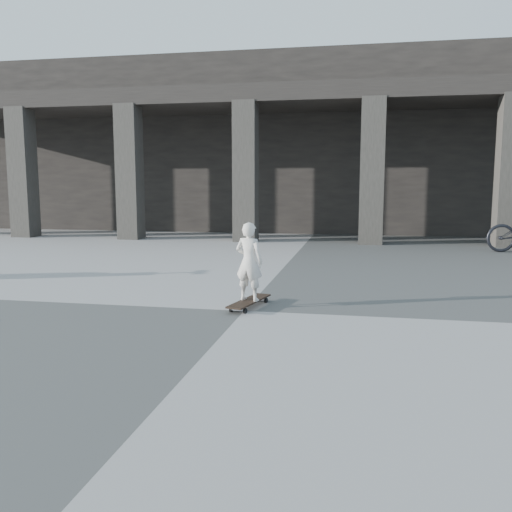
# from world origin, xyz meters

# --- Properties ---
(ground) EXTENTS (90.00, 90.00, 0.00)m
(ground) POSITION_xyz_m (0.00, 0.00, 0.00)
(ground) COLOR #464644
(ground) RESTS_ON ground
(colonnade) EXTENTS (28.00, 8.82, 6.00)m
(colonnade) POSITION_xyz_m (-0.00, 13.77, 3.03)
(colonnade) COLOR black
(colonnade) RESTS_ON ground
(longboard) EXTENTS (0.45, 1.02, 0.10)m
(longboard) POSITION_xyz_m (0.02, 0.22, 0.08)
(longboard) COLOR black
(longboard) RESTS_ON ground
(child) EXTENTS (0.45, 0.35, 1.08)m
(child) POSITION_xyz_m (0.02, 0.22, 0.64)
(child) COLOR silver
(child) RESTS_ON longboard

